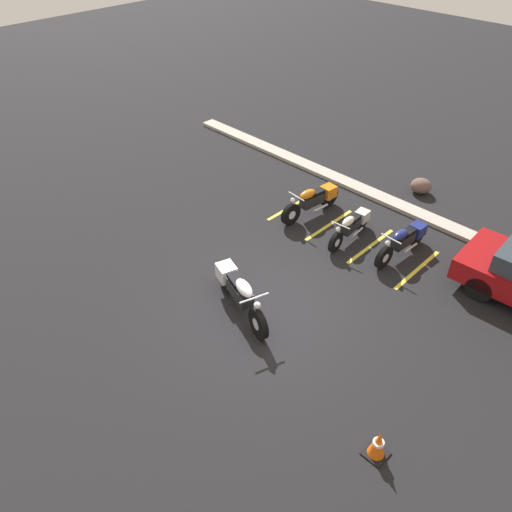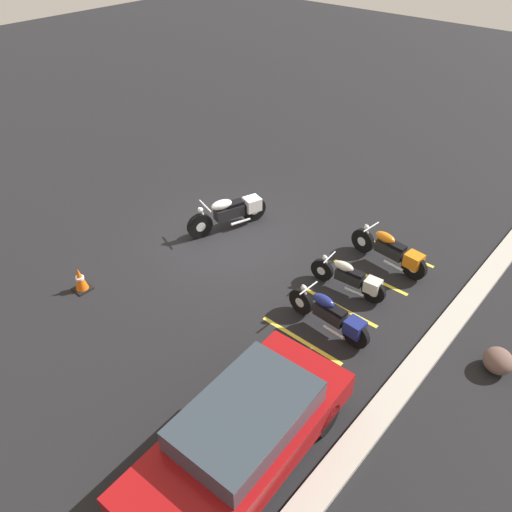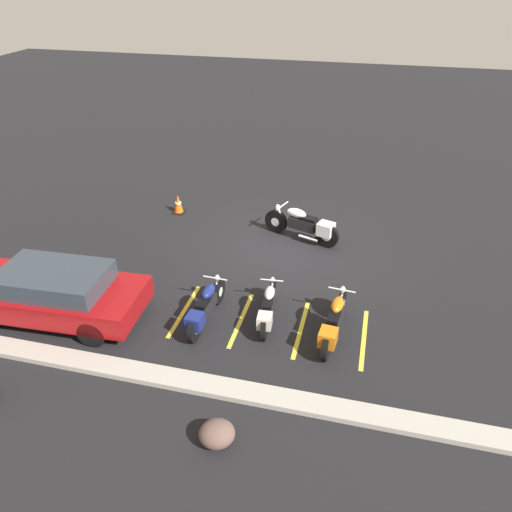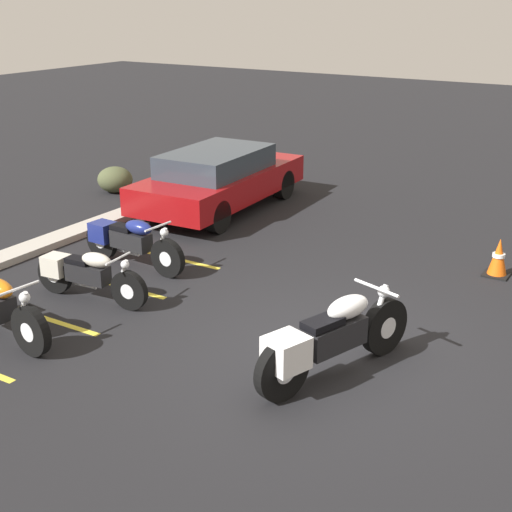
{
  "view_description": "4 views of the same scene",
  "coord_description": "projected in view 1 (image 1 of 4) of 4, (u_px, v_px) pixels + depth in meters",
  "views": [
    {
      "loc": [
        5.72,
        -6.11,
        8.15
      ],
      "look_at": [
        -1.15,
        0.84,
        0.48
      ],
      "focal_mm": 35.0,
      "sensor_mm": 36.0,
      "label": 1
    },
    {
      "loc": [
        8.09,
        7.98,
        7.91
      ],
      "look_at": [
        0.56,
        1.45,
        0.45
      ],
      "focal_mm": 35.0,
      "sensor_mm": 36.0,
      "label": 2
    },
    {
      "loc": [
        -2.26,
        12.72,
        7.38
      ],
      "look_at": [
        0.34,
        2.28,
        0.88
      ],
      "focal_mm": 35.0,
      "sensor_mm": 36.0,
      "label": 3
    },
    {
      "loc": [
        -7.27,
        -3.56,
        4.29
      ],
      "look_at": [
        0.56,
        1.27,
        0.89
      ],
      "focal_mm": 50.0,
      "sensor_mm": 36.0,
      "label": 4
    }
  ],
  "objects": [
    {
      "name": "ground",
      "position": [
        266.0,
        309.0,
        11.62
      ],
      "size": [
        60.0,
        60.0,
        0.0
      ],
      "primitive_type": "plane",
      "color": "black"
    },
    {
      "name": "motorcycle_white_featured",
      "position": [
        239.0,
        291.0,
        11.36
      ],
      "size": [
        2.37,
        1.06,
        0.97
      ],
      "rotation": [
        0.0,
        0.0,
        -0.32
      ],
      "color": "black",
      "rests_on": "ground"
    },
    {
      "name": "parked_bike_0",
      "position": [
        314.0,
        200.0,
        14.54
      ],
      "size": [
        0.65,
        2.22,
        0.88
      ],
      "rotation": [
        0.0,
        0.0,
        -1.67
      ],
      "color": "black",
      "rests_on": "ground"
    },
    {
      "name": "parked_bike_1",
      "position": [
        352.0,
        225.0,
        13.6
      ],
      "size": [
        0.55,
        1.97,
        0.77
      ],
      "rotation": [
        0.0,
        0.0,
        -1.49
      ],
      "color": "black",
      "rests_on": "ground"
    },
    {
      "name": "parked_bike_2",
      "position": [
        404.0,
        240.0,
        13.02
      ],
      "size": [
        0.6,
        2.13,
        0.84
      ],
      "rotation": [
        0.0,
        0.0,
        -1.63
      ],
      "color": "black",
      "rests_on": "ground"
    },
    {
      "name": "concrete_curb",
      "position": [
        405.0,
        208.0,
        14.95
      ],
      "size": [
        18.0,
        0.5,
        0.12
      ],
      "primitive_type": "cube",
      "color": "#A8A399",
      "rests_on": "ground"
    },
    {
      "name": "landscape_rock_1",
      "position": [
        421.0,
        186.0,
        15.62
      ],
      "size": [
        0.81,
        0.77,
        0.47
      ],
      "primitive_type": "ellipsoid",
      "rotation": [
        0.0,
        0.0,
        0.38
      ],
      "color": "brown",
      "rests_on": "ground"
    },
    {
      "name": "traffic_cone",
      "position": [
        378.0,
        444.0,
        8.58
      ],
      "size": [
        0.4,
        0.4,
        0.63
      ],
      "color": "black",
      "rests_on": "ground"
    },
    {
      "name": "stall_line_0",
      "position": [
        292.0,
        206.0,
        15.13
      ],
      "size": [
        0.1,
        2.1,
        0.0
      ],
      "primitive_type": "cube",
      "color": "gold",
      "rests_on": "ground"
    },
    {
      "name": "stall_line_1",
      "position": [
        329.0,
        225.0,
        14.34
      ],
      "size": [
        0.1,
        2.1,
        0.0
      ],
      "primitive_type": "cube",
      "color": "gold",
      "rests_on": "ground"
    },
    {
      "name": "stall_line_2",
      "position": [
        371.0,
        246.0,
        13.55
      ],
      "size": [
        0.1,
        2.1,
        0.0
      ],
      "primitive_type": "cube",
      "color": "gold",
      "rests_on": "ground"
    },
    {
      "name": "stall_line_3",
      "position": [
        417.0,
        270.0,
        12.75
      ],
      "size": [
        0.1,
        2.1,
        0.0
      ],
      "primitive_type": "cube",
      "color": "gold",
      "rests_on": "ground"
    }
  ]
}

